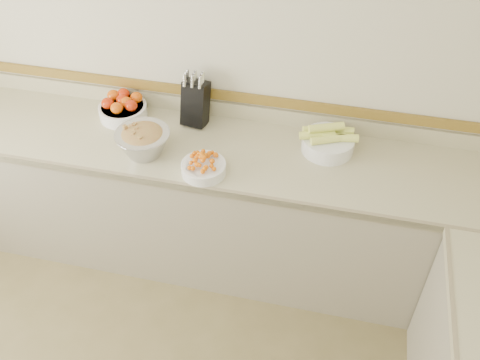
% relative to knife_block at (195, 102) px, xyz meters
% --- Properties ---
extents(back_wall, '(4.00, 0.00, 4.00)m').
position_rel_knife_block_xyz_m(back_wall, '(0.04, 0.10, 0.26)').
color(back_wall, beige).
rests_on(back_wall, ground_plane).
extents(counter_back, '(4.00, 0.65, 1.08)m').
position_rel_knife_block_xyz_m(counter_back, '(0.04, -0.22, -0.58)').
color(counter_back, tan).
rests_on(counter_back, ground_plane).
extents(knife_block, '(0.16, 0.19, 0.34)m').
position_rel_knife_block_xyz_m(knife_block, '(0.00, 0.00, 0.00)').
color(knife_block, black).
rests_on(knife_block, counter_back).
extents(tomato_bowl, '(0.29, 0.29, 0.14)m').
position_rel_knife_block_xyz_m(tomato_bowl, '(-0.44, -0.05, -0.08)').
color(tomato_bowl, white).
rests_on(tomato_bowl, counter_back).
extents(cherry_tomato_bowl, '(0.24, 0.24, 0.13)m').
position_rel_knife_block_xyz_m(cherry_tomato_bowl, '(0.17, -0.43, -0.09)').
color(cherry_tomato_bowl, white).
rests_on(cherry_tomato_bowl, counter_back).
extents(corn_bowl, '(0.32, 0.29, 0.17)m').
position_rel_knife_block_xyz_m(corn_bowl, '(0.78, -0.09, -0.07)').
color(corn_bowl, white).
rests_on(corn_bowl, counter_back).
extents(rhubarb_bowl, '(0.30, 0.30, 0.17)m').
position_rel_knife_block_xyz_m(rhubarb_bowl, '(-0.19, -0.35, -0.05)').
color(rhubarb_bowl, '#B2B2BA').
rests_on(rhubarb_bowl, counter_back).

